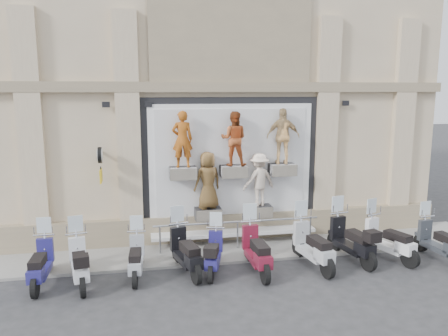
{
  "coord_description": "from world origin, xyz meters",
  "views": [
    {
      "loc": [
        -2.75,
        -10.18,
        4.77
      ],
      "look_at": [
        -0.43,
        1.9,
        2.56
      ],
      "focal_mm": 35.0,
      "sensor_mm": 36.0,
      "label": 1
    }
  ],
  "objects_px": {
    "scooter_e": "(214,246)",
    "scooter_h": "(351,231)",
    "scooter_b": "(79,254)",
    "guard_rail": "(238,236)",
    "scooter_a": "(40,255)",
    "scooter_d": "(186,243)",
    "scooter_i": "(389,232)",
    "scooter_j": "(440,233)",
    "scooter_c": "(136,250)",
    "scooter_g": "(313,237)",
    "clock_sign_bracket": "(100,160)",
    "scooter_f": "(257,241)"
  },
  "relations": [
    {
      "from": "scooter_a",
      "to": "scooter_d",
      "type": "xyz_separation_m",
      "value": [
        3.59,
        0.05,
        0.05
      ]
    },
    {
      "from": "scooter_b",
      "to": "scooter_g",
      "type": "distance_m",
      "value": 6.07
    },
    {
      "from": "scooter_j",
      "to": "scooter_a",
      "type": "bearing_deg",
      "value": 171.95
    },
    {
      "from": "scooter_a",
      "to": "scooter_d",
      "type": "relative_size",
      "value": 0.94
    },
    {
      "from": "scooter_i",
      "to": "scooter_c",
      "type": "bearing_deg",
      "value": 159.25
    },
    {
      "from": "scooter_d",
      "to": "scooter_i",
      "type": "height_order",
      "value": "scooter_d"
    },
    {
      "from": "scooter_b",
      "to": "scooter_h",
      "type": "distance_m",
      "value": 7.31
    },
    {
      "from": "scooter_d",
      "to": "scooter_f",
      "type": "xyz_separation_m",
      "value": [
        1.84,
        -0.29,
        0.02
      ]
    },
    {
      "from": "scooter_b",
      "to": "scooter_e",
      "type": "relative_size",
      "value": 1.08
    },
    {
      "from": "clock_sign_bracket",
      "to": "scooter_b",
      "type": "height_order",
      "value": "clock_sign_bracket"
    },
    {
      "from": "guard_rail",
      "to": "scooter_b",
      "type": "relative_size",
      "value": 2.57
    },
    {
      "from": "scooter_g",
      "to": "scooter_j",
      "type": "relative_size",
      "value": 1.1
    },
    {
      "from": "scooter_e",
      "to": "guard_rail",
      "type": "bearing_deg",
      "value": 71.48
    },
    {
      "from": "scooter_c",
      "to": "scooter_f",
      "type": "relative_size",
      "value": 0.87
    },
    {
      "from": "scooter_c",
      "to": "scooter_h",
      "type": "bearing_deg",
      "value": 2.67
    },
    {
      "from": "scooter_e",
      "to": "scooter_i",
      "type": "height_order",
      "value": "scooter_i"
    },
    {
      "from": "guard_rail",
      "to": "clock_sign_bracket",
      "type": "relative_size",
      "value": 4.96
    },
    {
      "from": "scooter_g",
      "to": "guard_rail",
      "type": "bearing_deg",
      "value": 129.2
    },
    {
      "from": "scooter_e",
      "to": "scooter_i",
      "type": "xyz_separation_m",
      "value": [
        5.02,
        -0.05,
        0.08
      ]
    },
    {
      "from": "scooter_a",
      "to": "scooter_d",
      "type": "distance_m",
      "value": 3.59
    },
    {
      "from": "clock_sign_bracket",
      "to": "scooter_h",
      "type": "distance_m",
      "value": 7.36
    },
    {
      "from": "guard_rail",
      "to": "scooter_b",
      "type": "distance_m",
      "value": 4.62
    },
    {
      "from": "scooter_b",
      "to": "scooter_j",
      "type": "height_order",
      "value": "scooter_b"
    },
    {
      "from": "scooter_h",
      "to": "scooter_c",
      "type": "bearing_deg",
      "value": 169.85
    },
    {
      "from": "clock_sign_bracket",
      "to": "scooter_c",
      "type": "xyz_separation_m",
      "value": [
        0.93,
        -1.81,
        -2.07
      ]
    },
    {
      "from": "scooter_j",
      "to": "scooter_h",
      "type": "bearing_deg",
      "value": 164.68
    },
    {
      "from": "scooter_i",
      "to": "scooter_g",
      "type": "bearing_deg",
      "value": 163.25
    },
    {
      "from": "scooter_b",
      "to": "scooter_j",
      "type": "bearing_deg",
      "value": -12.75
    },
    {
      "from": "guard_rail",
      "to": "scooter_d",
      "type": "relative_size",
      "value": 2.48
    },
    {
      "from": "clock_sign_bracket",
      "to": "scooter_a",
      "type": "height_order",
      "value": "clock_sign_bracket"
    },
    {
      "from": "scooter_e",
      "to": "scooter_g",
      "type": "relative_size",
      "value": 0.87
    },
    {
      "from": "scooter_b",
      "to": "scooter_e",
      "type": "distance_m",
      "value": 3.38
    },
    {
      "from": "scooter_b",
      "to": "guard_rail",
      "type": "bearing_deg",
      "value": 8.08
    },
    {
      "from": "scooter_b",
      "to": "scooter_h",
      "type": "relative_size",
      "value": 0.93
    },
    {
      "from": "scooter_e",
      "to": "scooter_d",
      "type": "bearing_deg",
      "value": -171.75
    },
    {
      "from": "guard_rail",
      "to": "scooter_f",
      "type": "bearing_deg",
      "value": -84.64
    },
    {
      "from": "guard_rail",
      "to": "scooter_j",
      "type": "relative_size",
      "value": 2.64
    },
    {
      "from": "scooter_e",
      "to": "scooter_g",
      "type": "xyz_separation_m",
      "value": [
        2.69,
        -0.17,
        0.11
      ]
    },
    {
      "from": "guard_rail",
      "to": "clock_sign_bracket",
      "type": "height_order",
      "value": "clock_sign_bracket"
    },
    {
      "from": "scooter_a",
      "to": "scooter_j",
      "type": "height_order",
      "value": "same"
    },
    {
      "from": "clock_sign_bracket",
      "to": "scooter_h",
      "type": "xyz_separation_m",
      "value": [
        6.87,
        -1.82,
        -1.94
      ]
    },
    {
      "from": "scooter_e",
      "to": "scooter_h",
      "type": "xyz_separation_m",
      "value": [
        3.93,
        0.06,
        0.12
      ]
    },
    {
      "from": "clock_sign_bracket",
      "to": "scooter_g",
      "type": "bearing_deg",
      "value": -20.05
    },
    {
      "from": "scooter_g",
      "to": "scooter_d",
      "type": "bearing_deg",
      "value": 167.38
    },
    {
      "from": "scooter_a",
      "to": "scooter_c",
      "type": "xyz_separation_m",
      "value": [
        2.3,
        0.04,
        -0.04
      ]
    },
    {
      "from": "scooter_a",
      "to": "scooter_j",
      "type": "relative_size",
      "value": 1.0
    },
    {
      "from": "scooter_c",
      "to": "scooter_f",
      "type": "distance_m",
      "value": 3.14
    },
    {
      "from": "scooter_a",
      "to": "scooter_j",
      "type": "xyz_separation_m",
      "value": [
        10.72,
        -0.39,
        0.0
      ]
    },
    {
      "from": "scooter_b",
      "to": "scooter_i",
      "type": "distance_m",
      "value": 8.4
    },
    {
      "from": "scooter_c",
      "to": "scooter_g",
      "type": "bearing_deg",
      "value": -0.18
    }
  ]
}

